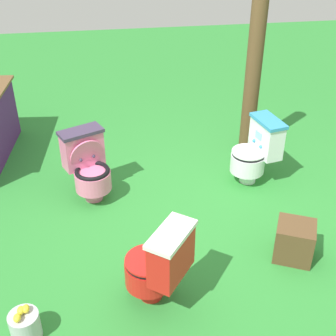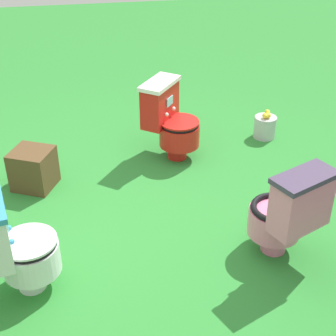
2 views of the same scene
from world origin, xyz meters
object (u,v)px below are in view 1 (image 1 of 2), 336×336
wooden_post (253,78)px  toilet_red (158,264)px  toilet_pink (88,165)px  lemon_bucket (25,325)px  toilet_white (256,151)px  small_crate (294,241)px

wooden_post → toilet_red: bearing=148.1°
toilet_pink → lemon_bucket: 1.81m
toilet_pink → wooden_post: bearing=176.0°
toilet_pink → toilet_red: bearing=84.4°
toilet_white → wooden_post: size_ratio=0.39×
wooden_post → lemon_bucket: 3.51m
toilet_red → small_crate: size_ratio=2.12×
toilet_red → wooden_post: (2.23, -1.39, 0.56)m
toilet_white → toilet_red: bearing=129.0°
toilet_pink → toilet_white: 1.78m
toilet_white → lemon_bucket: (-1.76, 2.26, -0.25)m
toilet_red → small_crate: 1.29m
toilet_white → small_crate: size_ratio=2.12×
toilet_pink → wooden_post: size_ratio=0.39×
small_crate → wooden_post: bearing=-4.6°
toilet_red → wooden_post: size_ratio=0.39×
toilet_white → wooden_post: (0.68, -0.12, 0.56)m
toilet_pink → small_crate: bearing=121.0°
small_crate → lemon_bucket: 2.29m
wooden_post → lemon_bucket: size_ratio=6.74×
toilet_red → wooden_post: 2.69m
toilet_white → lemon_bucket: size_ratio=2.63×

